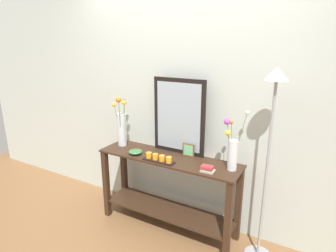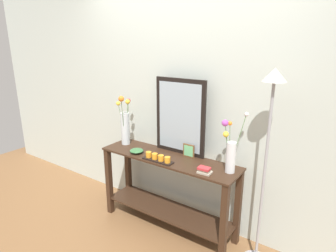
{
  "view_description": "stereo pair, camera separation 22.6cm",
  "coord_description": "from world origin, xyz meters",
  "px_view_note": "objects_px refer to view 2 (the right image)",
  "views": [
    {
      "loc": [
        1.31,
        -2.29,
        1.9
      ],
      "look_at": [
        0.0,
        0.0,
        1.11
      ],
      "focal_mm": 30.88,
      "sensor_mm": 36.0,
      "label": 1
    },
    {
      "loc": [
        1.5,
        -2.17,
        1.9
      ],
      "look_at": [
        0.0,
        0.0,
        1.11
      ],
      "focal_mm": 30.88,
      "sensor_mm": 36.0,
      "label": 2
    }
  ],
  "objects_px": {
    "tall_vase_left": "(125,125)",
    "vase_right": "(230,152)",
    "mirror_leaning": "(180,117)",
    "floor_lamp": "(268,140)",
    "console_table": "(168,185)",
    "book_stack": "(204,170)",
    "candle_tray": "(158,158)",
    "picture_frame_small": "(189,151)",
    "decorative_bowl": "(137,151)"
  },
  "relations": [
    {
      "from": "tall_vase_left",
      "to": "vase_right",
      "type": "height_order",
      "value": "tall_vase_left"
    },
    {
      "from": "mirror_leaning",
      "to": "vase_right",
      "type": "relative_size",
      "value": 1.44
    },
    {
      "from": "floor_lamp",
      "to": "mirror_leaning",
      "type": "bearing_deg",
      "value": 170.94
    },
    {
      "from": "console_table",
      "to": "floor_lamp",
      "type": "relative_size",
      "value": 0.85
    },
    {
      "from": "book_stack",
      "to": "candle_tray",
      "type": "bearing_deg",
      "value": -177.85
    },
    {
      "from": "candle_tray",
      "to": "picture_frame_small",
      "type": "height_order",
      "value": "picture_frame_small"
    },
    {
      "from": "console_table",
      "to": "picture_frame_small",
      "type": "relative_size",
      "value": 11.06
    },
    {
      "from": "picture_frame_small",
      "to": "book_stack",
      "type": "bearing_deg",
      "value": -38.08
    },
    {
      "from": "tall_vase_left",
      "to": "picture_frame_small",
      "type": "distance_m",
      "value": 0.78
    },
    {
      "from": "vase_right",
      "to": "floor_lamp",
      "type": "xyz_separation_m",
      "value": [
        0.31,
        -0.01,
        0.18
      ]
    },
    {
      "from": "vase_right",
      "to": "decorative_bowl",
      "type": "distance_m",
      "value": 0.97
    },
    {
      "from": "candle_tray",
      "to": "book_stack",
      "type": "xyz_separation_m",
      "value": [
        0.49,
        0.02,
        -0.0
      ]
    },
    {
      "from": "vase_right",
      "to": "floor_lamp",
      "type": "distance_m",
      "value": 0.35
    },
    {
      "from": "mirror_leaning",
      "to": "decorative_bowl",
      "type": "distance_m",
      "value": 0.56
    },
    {
      "from": "picture_frame_small",
      "to": "book_stack",
      "type": "xyz_separation_m",
      "value": [
        0.3,
        -0.23,
        -0.04
      ]
    },
    {
      "from": "decorative_bowl",
      "to": "tall_vase_left",
      "type": "bearing_deg",
      "value": 153.27
    },
    {
      "from": "tall_vase_left",
      "to": "floor_lamp",
      "type": "relative_size",
      "value": 0.33
    },
    {
      "from": "tall_vase_left",
      "to": "book_stack",
      "type": "height_order",
      "value": "tall_vase_left"
    },
    {
      "from": "vase_right",
      "to": "floor_lamp",
      "type": "relative_size",
      "value": 0.31
    },
    {
      "from": "decorative_bowl",
      "to": "floor_lamp",
      "type": "xyz_separation_m",
      "value": [
        1.26,
        0.11,
        0.34
      ]
    },
    {
      "from": "tall_vase_left",
      "to": "picture_frame_small",
      "type": "xyz_separation_m",
      "value": [
        0.76,
        0.07,
        -0.16
      ]
    },
    {
      "from": "decorative_bowl",
      "to": "candle_tray",
      "type": "bearing_deg",
      "value": -7.55
    },
    {
      "from": "console_table",
      "to": "picture_frame_small",
      "type": "distance_m",
      "value": 0.43
    },
    {
      "from": "mirror_leaning",
      "to": "vase_right",
      "type": "height_order",
      "value": "mirror_leaning"
    },
    {
      "from": "console_table",
      "to": "vase_right",
      "type": "relative_size",
      "value": 2.75
    },
    {
      "from": "candle_tray",
      "to": "floor_lamp",
      "type": "distance_m",
      "value": 1.03
    },
    {
      "from": "console_table",
      "to": "mirror_leaning",
      "type": "xyz_separation_m",
      "value": [
        0.03,
        0.16,
        0.69
      ]
    },
    {
      "from": "console_table",
      "to": "tall_vase_left",
      "type": "bearing_deg",
      "value": 175.63
    },
    {
      "from": "mirror_leaning",
      "to": "vase_right",
      "type": "bearing_deg",
      "value": -12.26
    },
    {
      "from": "picture_frame_small",
      "to": "decorative_bowl",
      "type": "distance_m",
      "value": 0.54
    },
    {
      "from": "console_table",
      "to": "candle_tray",
      "type": "distance_m",
      "value": 0.37
    },
    {
      "from": "console_table",
      "to": "mirror_leaning",
      "type": "relative_size",
      "value": 1.92
    },
    {
      "from": "picture_frame_small",
      "to": "mirror_leaning",
      "type": "bearing_deg",
      "value": 161.75
    },
    {
      "from": "tall_vase_left",
      "to": "console_table",
      "type": "bearing_deg",
      "value": -4.37
    },
    {
      "from": "candle_tray",
      "to": "vase_right",
      "type": "bearing_deg",
      "value": 14.25
    },
    {
      "from": "tall_vase_left",
      "to": "candle_tray",
      "type": "height_order",
      "value": "tall_vase_left"
    },
    {
      "from": "decorative_bowl",
      "to": "picture_frame_small",
      "type": "bearing_deg",
      "value": 23.36
    },
    {
      "from": "console_table",
      "to": "vase_right",
      "type": "xyz_separation_m",
      "value": [
        0.63,
        0.03,
        0.5
      ]
    },
    {
      "from": "mirror_leaning",
      "to": "vase_right",
      "type": "distance_m",
      "value": 0.64
    },
    {
      "from": "mirror_leaning",
      "to": "picture_frame_small",
      "type": "bearing_deg",
      "value": -18.25
    },
    {
      "from": "vase_right",
      "to": "decorative_bowl",
      "type": "bearing_deg",
      "value": -172.45
    },
    {
      "from": "vase_right",
      "to": "book_stack",
      "type": "bearing_deg",
      "value": -138.2
    },
    {
      "from": "console_table",
      "to": "candle_tray",
      "type": "relative_size",
      "value": 4.57
    },
    {
      "from": "picture_frame_small",
      "to": "book_stack",
      "type": "distance_m",
      "value": 0.38
    },
    {
      "from": "tall_vase_left",
      "to": "book_stack",
      "type": "xyz_separation_m",
      "value": [
        1.06,
        -0.16,
        -0.2
      ]
    },
    {
      "from": "console_table",
      "to": "mirror_leaning",
      "type": "bearing_deg",
      "value": 79.41
    },
    {
      "from": "picture_frame_small",
      "to": "book_stack",
      "type": "relative_size",
      "value": 1.08
    },
    {
      "from": "tall_vase_left",
      "to": "vase_right",
      "type": "distance_m",
      "value": 1.23
    },
    {
      "from": "book_stack",
      "to": "tall_vase_left",
      "type": "bearing_deg",
      "value": 171.46
    },
    {
      "from": "tall_vase_left",
      "to": "book_stack",
      "type": "bearing_deg",
      "value": -8.54
    }
  ]
}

